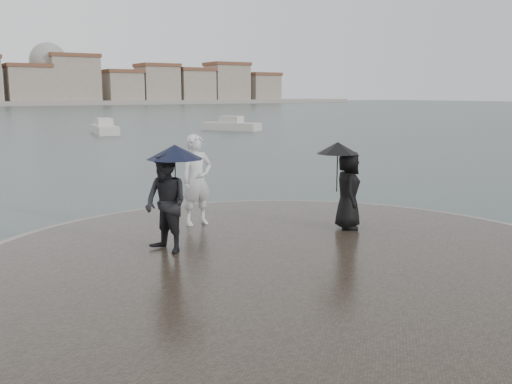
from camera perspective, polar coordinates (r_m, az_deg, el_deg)
ground at (r=8.10m, az=18.84°, el=-15.23°), size 400.00×400.00×0.00m
kerb_ring at (r=10.43m, az=3.80°, el=-8.05°), size 12.50×12.50×0.32m
quay_tip at (r=10.42m, az=3.80°, el=-7.94°), size 11.90×11.90×0.36m
statue at (r=13.11m, az=-5.94°, el=1.21°), size 0.77×0.52×2.08m
visitor_left at (r=10.92m, az=-8.82°, el=-0.03°), size 1.27×1.19×2.04m
visitor_right at (r=12.78m, az=8.99°, el=1.10°), size 1.20×1.08×1.95m
boats at (r=44.36m, az=-18.82°, el=5.50°), size 38.45×15.88×1.50m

